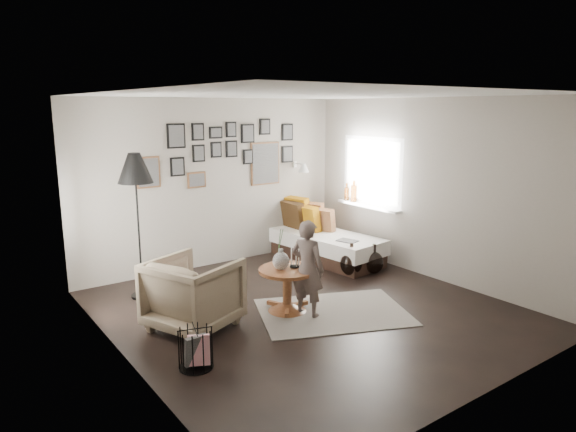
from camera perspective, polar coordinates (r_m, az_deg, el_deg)
ground at (r=6.46m, az=2.28°, el=-10.40°), size 4.80×4.80×0.00m
wall_back at (r=8.08m, az=-8.24°, el=3.62°), size 4.50×0.00×4.50m
wall_front at (r=4.51m, az=21.69°, el=-3.81°), size 4.50×0.00×4.50m
wall_left at (r=5.04m, az=-18.15°, el=-1.93°), size 0.00×4.80×4.80m
wall_right at (r=7.67m, az=15.72°, el=2.84°), size 0.00×4.80×4.80m
ceiling at (r=5.97m, az=2.49°, el=13.32°), size 4.80×4.80×0.00m
door_left at (r=6.23m, az=-21.30°, el=-1.93°), size 0.00×2.14×2.14m
window_right at (r=8.56m, az=8.25°, el=1.59°), size 0.15×1.32×1.30m
gallery_wall at (r=8.15m, az=-6.48°, el=6.87°), size 2.74×0.03×1.08m
wall_sconce at (r=8.67m, az=1.70°, el=5.38°), size 0.18×0.36×0.16m
rug at (r=6.41m, az=5.04°, el=-10.58°), size 2.11×1.84×0.01m
pedestal_table at (r=6.33m, az=-0.09°, el=-8.41°), size 0.69×0.69×0.55m
vase at (r=6.16m, az=-0.80°, el=-4.62°), size 0.20×0.20×0.50m
candles at (r=6.26m, az=0.73°, el=-4.61°), size 0.12×0.12×0.26m
daybed at (r=8.48m, az=3.91°, el=-2.78°), size 1.06×2.07×0.96m
magazine_on_daybed at (r=7.94m, az=6.62°, el=-2.75°), size 0.29×0.34×0.02m
armchair at (r=5.93m, az=-10.46°, el=-8.46°), size 1.16×1.14×0.81m
armchair_cushion at (r=5.96m, az=-10.43°, el=-7.61°), size 0.48×0.48×0.17m
floor_lamp at (r=6.76m, az=-16.62°, el=4.53°), size 0.44×0.44×1.90m
magazine_basket at (r=5.15m, az=-10.20°, el=-14.29°), size 0.40×0.40×0.40m
demijohn_large at (r=7.70m, az=7.03°, el=-5.22°), size 0.33×0.33×0.50m
demijohn_small at (r=7.86m, az=9.50°, el=-5.11°), size 0.29×0.29×0.45m
child at (r=6.11m, az=2.19°, el=-5.85°), size 0.42×0.50×1.18m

